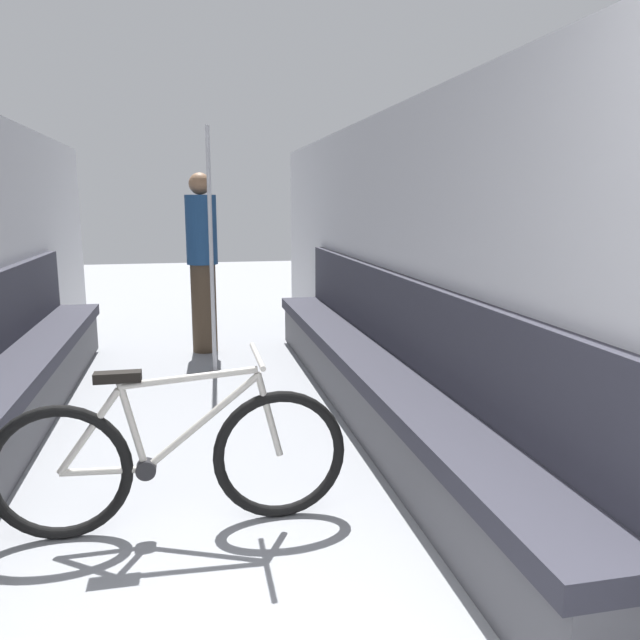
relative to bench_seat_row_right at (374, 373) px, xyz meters
name	(u,v)px	position (x,y,z in m)	size (l,w,h in m)	color
wall_right	(419,268)	(0.24, -0.17, 0.74)	(0.10, 9.63, 2.12)	#B2B2B7
bench_seat_row_right	(374,373)	(0.00, 0.00, 0.00)	(0.44, 5.22, 1.00)	#4C4C51
bicycle	(173,459)	(-1.32, -1.23, 0.01)	(1.60, 0.46, 0.81)	black
grab_pole_near	(211,256)	(-1.03, 1.47, 0.70)	(0.08, 0.08, 2.10)	gray
passenger_standing	(202,261)	(-1.09, 2.25, 0.59)	(0.30, 0.30, 1.75)	#473828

